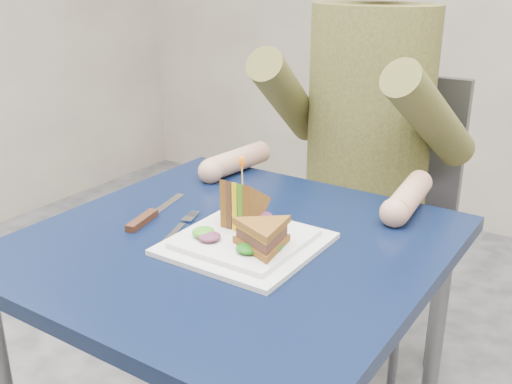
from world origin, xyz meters
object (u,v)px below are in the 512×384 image
Objects in this scene: table at (233,275)px; sandwich_upright at (242,207)px; diner at (368,91)px; plate at (246,242)px; fork at (178,229)px; knife at (147,217)px; chair at (375,210)px; sandwich_flat at (263,236)px.

sandwich_upright is (0.00, 0.03, 0.13)m from table.
diner is at bearing 90.00° from table.
plate reaches higher than fork.
plate reaches higher than knife.
sandwich_upright is 0.67× the size of knife.
chair is 0.78m from fork.
diner is 5.09× the size of sandwich_upright.
plate is (0.04, -0.62, -0.18)m from diner.
chair is 0.79m from knife.
plate is 1.18× the size of knife.
chair is 5.86× the size of sandwich_flat.
sandwich_flat is 0.30m from knife.
table is 0.16m from sandwich_flat.
knife is at bearing 177.11° from sandwich_flat.
knife is at bearing -177.55° from plate.
plate is at bearing -18.43° from table.
fork is 0.09m from knife.
sandwich_flat is at bearing -2.89° from knife.
chair is 0.39m from diner.
sandwich_upright reaches higher than table.
table is 4.73× the size of sandwich_flat.
knife is (-0.20, -0.74, 0.20)m from chair.
diner is 4.23× the size of fork.
table is 0.10m from plate.
plate is 0.24m from knife.
sandwich_flat is at bearing -2.39° from fork.
chair is at bearing 81.49° from fork.
chair reaches higher than fork.
fork is (-0.15, -0.02, -0.01)m from plate.
sandwich_flat reaches higher than knife.
chair is at bearing 90.13° from sandwich_upright.
diner is 0.65m from plate.
diner is at bearing 72.54° from knife.
sandwich_upright is at bearing 130.09° from plate.
diner is at bearing 90.15° from sandwich_upright.
plate is 1.64× the size of sandwich_flat.
sandwich_flat is at bearing -37.01° from sandwich_upright.
plate is 1.48× the size of fork.
plate is (0.04, -0.73, 0.20)m from chair.
fork is (-0.11, -0.03, 0.08)m from table.
fork is (-0.21, 0.01, -0.04)m from sandwich_flat.
sandwich_upright reaches higher than knife.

